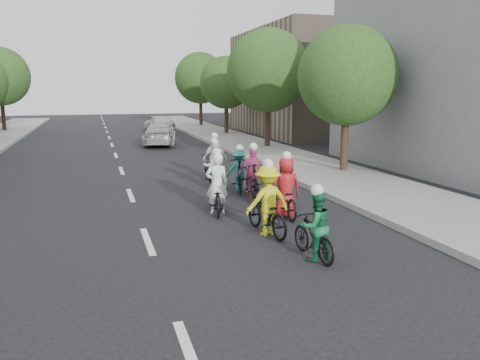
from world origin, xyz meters
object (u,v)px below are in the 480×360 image
cyclist_7 (239,173)px  cyclist_1 (315,231)px  cyclist_3 (253,177)px  cyclist_5 (217,188)px  follow_car_trail (159,124)px  cyclist_6 (214,171)px  cyclist_2 (267,207)px  follow_car_lead (160,134)px  cyclist_8 (214,164)px  cyclist_0 (216,193)px  cyclist_4 (285,194)px

cyclist_7 → cyclist_1: bearing=98.0°
cyclist_1 → cyclist_3: bearing=-101.6°
cyclist_5 → follow_car_trail: bearing=-90.4°
cyclist_3 → cyclist_6: (-0.87, 1.54, -0.01)m
cyclist_2 → cyclist_6: 5.30m
follow_car_lead → cyclist_7: bearing=103.6°
cyclist_2 → cyclist_8: cyclist_2 is taller
cyclist_5 → cyclist_8: (1.02, 4.36, 0.03)m
cyclist_7 → cyclist_6: bearing=-22.1°
cyclist_3 → follow_car_trail: 23.91m
cyclist_5 → follow_car_lead: size_ratio=0.36×
cyclist_3 → cyclist_6: cyclist_6 is taller
cyclist_0 → follow_car_trail: 25.48m
cyclist_5 → cyclist_8: cyclist_8 is taller
cyclist_0 → cyclist_2: (0.66, -2.25, 0.08)m
cyclist_1 → cyclist_5: 4.76m
cyclist_4 → cyclist_1: bearing=81.7°
follow_car_lead → follow_car_trail: (1.07, 8.34, 0.08)m
cyclist_8 → follow_car_trail: (0.62, 20.50, 0.13)m
cyclist_1 → cyclist_7: size_ratio=0.83×
cyclist_8 → cyclist_2: bearing=74.1°
cyclist_2 → cyclist_3: cyclist_2 is taller
cyclist_7 → cyclist_8: 2.37m
cyclist_4 → cyclist_8: cyclist_8 is taller
cyclist_1 → cyclist_3: size_ratio=0.81×
cyclist_1 → cyclist_7: bearing=-99.5°
cyclist_0 → cyclist_7: size_ratio=0.97×
cyclist_2 → follow_car_lead: cyclist_2 is taller
cyclist_5 → cyclist_7: cyclist_5 is taller
cyclist_0 → cyclist_1: 4.25m
cyclist_2 → cyclist_5: bearing=-88.1°
cyclist_6 → cyclist_8: cyclist_8 is taller
cyclist_3 → follow_car_lead: cyclist_3 is taller
cyclist_4 → cyclist_7: cyclist_4 is taller
cyclist_0 → cyclist_1: bearing=113.9°
cyclist_2 → cyclist_6: cyclist_2 is taller
cyclist_8 → cyclist_1: bearing=77.1°
cyclist_8 → follow_car_trail: 20.51m
cyclist_3 → cyclist_2: bearing=83.0°
cyclist_2 → follow_car_trail: size_ratio=0.44×
cyclist_6 → follow_car_lead: cyclist_6 is taller
cyclist_4 → follow_car_trail: bearing=-86.2°
cyclist_8 → follow_car_trail: size_ratio=0.42×
cyclist_5 → cyclist_2: bearing=103.2°
cyclist_0 → cyclist_1: size_ratio=1.17×
cyclist_5 → cyclist_6: cyclist_6 is taller
cyclist_4 → cyclist_5: cyclist_4 is taller
cyclist_3 → cyclist_4: bearing=99.6°
cyclist_3 → cyclist_6: 1.77m
cyclist_0 → cyclist_4: cyclist_0 is taller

